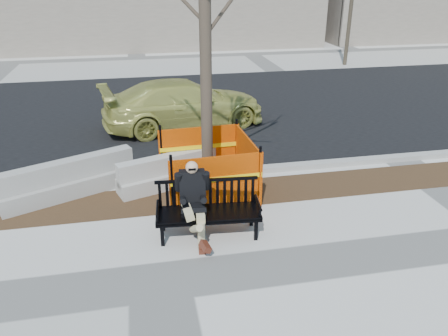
{
  "coord_description": "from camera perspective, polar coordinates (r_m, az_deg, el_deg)",
  "views": [
    {
      "loc": [
        -0.1,
        -5.57,
        4.38
      ],
      "look_at": [
        1.34,
        1.72,
        1.01
      ],
      "focal_mm": 35.68,
      "sensor_mm": 36.0,
      "label": 1
    }
  ],
  "objects": [
    {
      "name": "seated_man",
      "position": [
        8.09,
        -3.85,
        -8.45
      ],
      "size": [
        0.67,
        1.02,
        1.37
      ],
      "primitive_type": null,
      "rotation": [
        0.0,
        0.0,
        -0.08
      ],
      "color": "black",
      "rests_on": "ground"
    },
    {
      "name": "ground",
      "position": [
        7.08,
        -8.22,
        -14.13
      ],
      "size": [
        120.0,
        120.0,
        0.0
      ],
      "primitive_type": "plane",
      "color": "beige",
      "rests_on": "ground"
    },
    {
      "name": "bench",
      "position": [
        8.06,
        -1.98,
        -8.55
      ],
      "size": [
        1.91,
        0.82,
        0.99
      ],
      "primitive_type": null,
      "rotation": [
        0.0,
        0.0,
        -0.08
      ],
      "color": "black",
      "rests_on": "ground"
    },
    {
      "name": "mulch_strip",
      "position": [
        9.26,
        -9.26,
        -4.16
      ],
      "size": [
        40.0,
        1.2,
        0.02
      ],
      "primitive_type": "cube",
      "color": "#47301C",
      "rests_on": "ground"
    },
    {
      "name": "jersey_barrier_right",
      "position": [
        9.89,
        -6.16,
        -2.06
      ],
      "size": [
        2.59,
        1.32,
        0.73
      ],
      "primitive_type": null,
      "rotation": [
        0.0,
        0.0,
        0.33
      ],
      "color": "#ACA9A1",
      "rests_on": "ground"
    },
    {
      "name": "curb",
      "position": [
        10.09,
        -9.54,
        -1.35
      ],
      "size": [
        60.0,
        0.25,
        0.12
      ],
      "primitive_type": "cube",
      "color": "#9E9B93",
      "rests_on": "ground"
    },
    {
      "name": "sedan",
      "position": [
        13.52,
        -5.0,
        5.38
      ],
      "size": [
        5.05,
        2.79,
        1.39
      ],
      "primitive_type": "imported",
      "rotation": [
        0.0,
        0.0,
        1.76
      ],
      "color": "#B7B653",
      "rests_on": "ground"
    },
    {
      "name": "far_tree_right",
      "position": [
        23.19,
        15.19,
        12.66
      ],
      "size": [
        2.2,
        2.2,
        5.46
      ],
      "primitive_type": null,
      "rotation": [
        0.0,
        0.0,
        0.09
      ],
      "color": "#443A2C",
      "rests_on": "ground"
    },
    {
      "name": "tree_fence",
      "position": [
        9.37,
        -2.06,
        -3.51
      ],
      "size": [
        2.81,
        2.81,
        6.71
      ],
      "primitive_type": null,
      "rotation": [
        0.0,
        0.0,
        0.05
      ],
      "color": "#E44B00",
      "rests_on": "ground"
    },
    {
      "name": "asphalt_street",
      "position": [
        15.02,
        -10.41,
        7.03
      ],
      "size": [
        60.0,
        10.4,
        0.01
      ],
      "primitive_type": "cube",
      "color": "black",
      "rests_on": "ground"
    },
    {
      "name": "jersey_barrier_left",
      "position": [
        9.91,
        -19.01,
        -3.3
      ],
      "size": [
        2.77,
        1.66,
        0.8
      ],
      "primitive_type": null,
      "rotation": [
        0.0,
        0.0,
        0.43
      ],
      "color": "#9A9790",
      "rests_on": "ground"
    }
  ]
}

